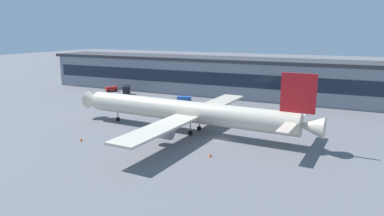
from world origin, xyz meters
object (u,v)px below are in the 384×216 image
pushback_tractor (184,98)px  traffic_cone_0 (81,139)px  airliner (188,112)px  stair_truck (127,90)px  traffic_cone_1 (210,155)px  follow_me_car (111,89)px

pushback_tractor → traffic_cone_0: pushback_tractor is taller
airliner → pushback_tractor: airliner is taller
pushback_tractor → traffic_cone_0: size_ratio=7.31×
airliner → traffic_cone_0: bearing=-137.2°
stair_truck → traffic_cone_0: size_ratio=8.61×
airliner → pushback_tractor: size_ratio=11.65×
airliner → traffic_cone_1: 18.50m
traffic_cone_1 → traffic_cone_0: bearing=-174.0°
pushback_tractor → traffic_cone_1: 55.02m
stair_truck → pushback_tractor: size_ratio=1.18×
traffic_cone_0 → pushback_tractor: bearing=89.4°
follow_me_car → traffic_cone_0: bearing=-57.4°
follow_me_car → stair_truck: 10.99m
stair_truck → traffic_cone_0: stair_truck is taller
pushback_tractor → traffic_cone_1: size_ratio=7.40×
pushback_tractor → traffic_cone_1: pushback_tractor is taller
traffic_cone_0 → follow_me_car: bearing=122.6°
stair_truck → pushback_tractor: 25.50m
traffic_cone_1 → pushback_tractor: bearing=122.0°
follow_me_car → traffic_cone_1: 83.20m
airliner → pushback_tractor: 37.58m
follow_me_car → pushback_tractor: 36.14m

